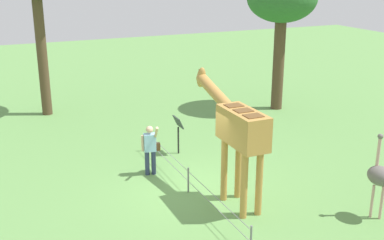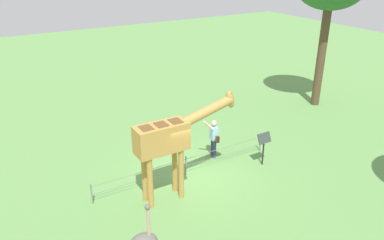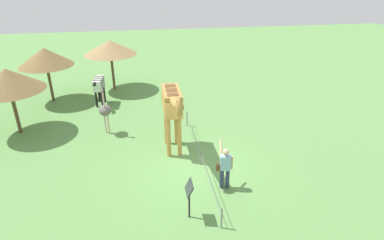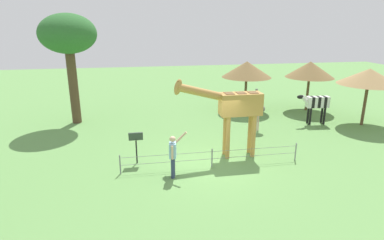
% 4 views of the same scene
% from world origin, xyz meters
% --- Properties ---
extents(ground_plane, '(60.00, 60.00, 0.00)m').
position_xyz_m(ground_plane, '(0.00, 0.00, 0.00)').
color(ground_plane, '#60934C').
extents(giraffe, '(3.62, 0.71, 3.37)m').
position_xyz_m(giraffe, '(-1.09, -0.70, 2.14)').
color(giraffe, '#BC8942').
rests_on(giraffe, ground_plane).
extents(visitor, '(0.69, 0.59, 1.70)m').
position_xyz_m(visitor, '(1.58, 0.80, 0.90)').
color(visitor, navy).
rests_on(visitor, ground_plane).
extents(ostrich, '(0.70, 0.56, 2.25)m').
position_xyz_m(ostrich, '(-3.32, -3.58, 1.18)').
color(ostrich, '#CC9E93').
rests_on(ostrich, ground_plane).
extents(tree_east, '(2.97, 2.97, 5.90)m').
position_xyz_m(tree_east, '(6.15, -6.78, 4.71)').
color(tree_east, brown).
rests_on(tree_east, ground_plane).
extents(info_sign, '(0.56, 0.21, 1.32)m').
position_xyz_m(info_sign, '(2.88, -0.66, 0.95)').
color(info_sign, black).
rests_on(info_sign, ground_plane).
extents(wire_fence, '(7.05, 0.05, 0.75)m').
position_xyz_m(wire_fence, '(0.00, 0.22, 0.40)').
color(wire_fence, slate).
rests_on(wire_fence, ground_plane).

